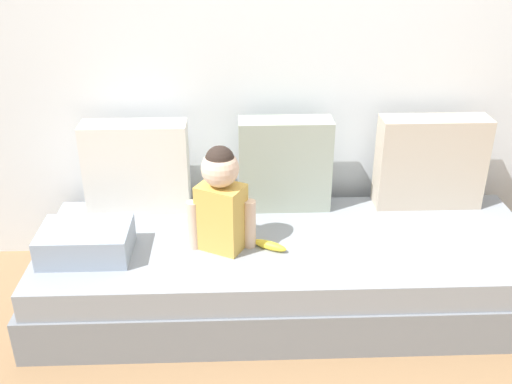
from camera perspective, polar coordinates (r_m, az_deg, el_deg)
The scene contains 9 objects.
ground_plane at distance 3.02m, azimuth 3.07°, elevation -10.32°, with size 12.00×12.00×0.00m, color #93704C.
back_wall at distance 3.07m, azimuth 2.65°, elevation 13.17°, with size 5.62×0.10×2.21m, color silver.
couch at distance 2.92m, azimuth 3.15°, elevation -7.55°, with size 2.42×0.87×0.36m.
throw_pillow_left at distance 3.04m, azimuth -11.42°, elevation 2.34°, with size 0.52×0.16×0.47m, color silver.
throw_pillow_center at distance 3.01m, azimuth 2.80°, elevation 2.68°, with size 0.47×0.16×0.48m, color #99A393.
throw_pillow_right at distance 3.16m, azimuth 16.47°, elevation 2.77°, with size 0.55×0.16×0.48m, color #C1B29E.
toddler at distance 2.64m, azimuth -3.41°, elevation -0.57°, with size 0.31×0.22×0.50m.
banana at distance 2.73m, azimuth 1.32°, elevation -5.17°, with size 0.17×0.04×0.04m, color yellow.
folded_blanket at distance 2.77m, azimuth -16.08°, elevation -4.64°, with size 0.40×0.28×0.14m, color #8E9EB2.
Camera 1 is at (-0.25, -2.41, 1.80)m, focal length 41.45 mm.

